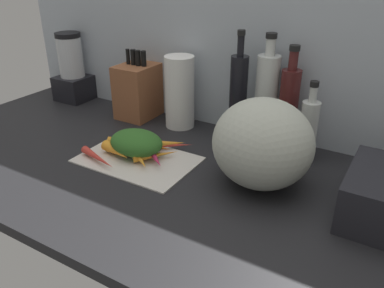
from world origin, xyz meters
The scene contains 22 objects.
ground_plane centered at (0.00, 0.00, -1.50)cm, with size 170.00×80.00×3.00cm, color black.
wall_back centered at (0.00, 38.50, 30.00)cm, with size 170.00×3.00×60.00cm, color #ADB7C1.
cutting_board centered at (-6.36, 0.60, 0.40)cm, with size 34.70×22.97×0.80cm, color beige.
carrot_0 centered at (-11.82, 5.79, 2.51)cm, with size 3.43×3.43×16.11cm, color orange.
carrot_1 centered at (-12.24, -1.91, 2.54)cm, with size 3.49×3.49×11.84cm, color orange.
carrot_2 centered at (-13.17, 5.20, 2.33)cm, with size 3.05×3.05×11.94cm, color #B2264C.
carrot_3 centered at (-14.91, -7.10, 1.97)cm, with size 2.33×2.33×15.61cm, color red.
carrot_4 centered at (-2.81, 10.40, 2.36)cm, with size 3.13×3.13×12.45cm, color orange.
carrot_5 centered at (-1.29, 1.99, 2.44)cm, with size 3.28×3.28×14.48cm, color #B2264C.
carrot_6 centered at (-1.30, 3.15, 1.96)cm, with size 2.32×2.32×13.75cm, color orange.
carrot_7 centered at (-6.07, 6.66, 2.55)cm, with size 3.49×3.49×14.00cm, color orange.
carrot_8 centered at (-2.64, 10.21, 1.86)cm, with size 2.12×2.12×17.28cm, color red.
carrot_9 centered at (-4.62, -0.78, 2.27)cm, with size 2.95×2.95×14.00cm, color orange.
carrot_greens_pile centered at (-8.40, 3.00, 4.43)cm, with size 17.18×13.22×7.27cm, color #2D6023.
winter_squash centered at (30.22, 7.07, 12.00)cm, with size 26.52×25.06×23.99cm, color #B2B7A8.
knife_block centered at (-27.90, 29.55, 10.14)cm, with size 12.59×15.62×25.30cm.
blender_appliance centered at (-63.12, 30.91, 12.01)cm, with size 13.26×13.26×27.84cm.
paper_towel_roll centered at (-9.45, 29.50, 12.65)cm, with size 10.27×10.27×25.31cm, color white.
bottle_0 centered at (12.79, 29.34, 14.76)cm, with size 5.66×5.66×35.87cm.
bottle_1 centered at (21.30, 31.86, 15.08)cm, with size 7.21×7.21×35.43cm.
bottle_2 centered at (28.59, 31.81, 13.67)cm, with size 6.04×6.04×32.65cm.
bottle_3 centered at (36.55, 27.58, 9.80)cm, with size 5.26×5.26×24.34cm.
Camera 1 is at (61.08, -80.42, 56.54)cm, focal length 36.66 mm.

